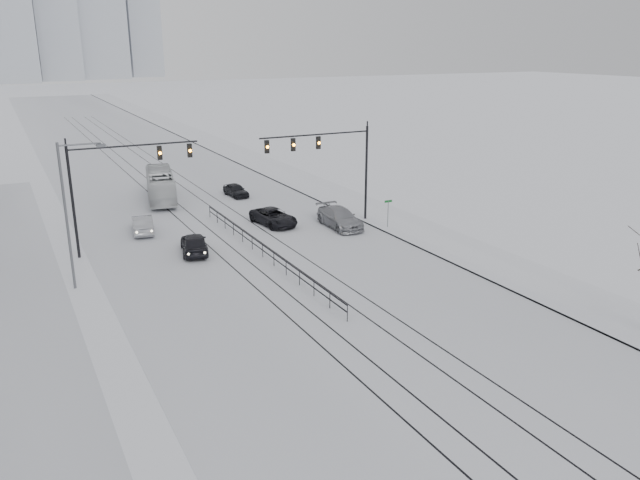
{
  "coord_description": "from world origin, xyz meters",
  "views": [
    {
      "loc": [
        -15.55,
        -8.77,
        14.41
      ],
      "look_at": [
        0.81,
        22.78,
        3.2
      ],
      "focal_mm": 35.0,
      "sensor_mm": 36.0,
      "label": 1
    }
  ],
  "objects_px": {
    "sedan_sb_inner": "(194,243)",
    "sedan_sb_outer": "(143,224)",
    "sedan_nb_far": "(236,190)",
    "box_truck": "(161,186)",
    "sedan_nb_right": "(340,218)",
    "sedan_nb_front": "(274,217)"
  },
  "relations": [
    {
      "from": "sedan_sb_outer",
      "to": "sedan_nb_far",
      "type": "height_order",
      "value": "sedan_sb_outer"
    },
    {
      "from": "sedan_nb_far",
      "to": "box_truck",
      "type": "height_order",
      "value": "box_truck"
    },
    {
      "from": "sedan_sb_inner",
      "to": "box_truck",
      "type": "height_order",
      "value": "box_truck"
    },
    {
      "from": "sedan_sb_inner",
      "to": "sedan_sb_outer",
      "type": "xyz_separation_m",
      "value": [
        -2.18,
        6.83,
        -0.03
      ]
    },
    {
      "from": "sedan_nb_right",
      "to": "box_truck",
      "type": "height_order",
      "value": "box_truck"
    },
    {
      "from": "sedan_nb_front",
      "to": "sedan_nb_far",
      "type": "distance_m",
      "value": 11.11
    },
    {
      "from": "sedan_sb_inner",
      "to": "sedan_nb_far",
      "type": "xyz_separation_m",
      "value": [
        8.74,
        15.25,
        -0.13
      ]
    },
    {
      "from": "sedan_nb_front",
      "to": "sedan_nb_right",
      "type": "xyz_separation_m",
      "value": [
        4.57,
        -3.08,
        0.11
      ]
    },
    {
      "from": "box_truck",
      "to": "sedan_sb_inner",
      "type": "bearing_deg",
      "value": 95.1
    },
    {
      "from": "sedan_nb_front",
      "to": "box_truck",
      "type": "distance_m",
      "value": 14.42
    },
    {
      "from": "sedan_nb_far",
      "to": "box_truck",
      "type": "bearing_deg",
      "value": 159.43
    },
    {
      "from": "sedan_nb_front",
      "to": "sedan_nb_right",
      "type": "distance_m",
      "value": 5.51
    },
    {
      "from": "sedan_nb_front",
      "to": "sedan_nb_far",
      "type": "bearing_deg",
      "value": 78.03
    },
    {
      "from": "sedan_nb_right",
      "to": "sedan_sb_inner",
      "type": "bearing_deg",
      "value": -172.91
    },
    {
      "from": "sedan_sb_inner",
      "to": "box_truck",
      "type": "bearing_deg",
      "value": -84.15
    },
    {
      "from": "sedan_sb_inner",
      "to": "sedan_nb_far",
      "type": "bearing_deg",
      "value": -107.89
    },
    {
      "from": "sedan_sb_outer",
      "to": "sedan_nb_far",
      "type": "xyz_separation_m",
      "value": [
        10.91,
        8.42,
        -0.1
      ]
    },
    {
      "from": "sedan_sb_inner",
      "to": "sedan_sb_outer",
      "type": "bearing_deg",
      "value": -60.41
    },
    {
      "from": "sedan_sb_inner",
      "to": "sedan_nb_right",
      "type": "height_order",
      "value": "sedan_nb_right"
    },
    {
      "from": "sedan_nb_right",
      "to": "sedan_sb_outer",
      "type": "bearing_deg",
      "value": 160.84
    },
    {
      "from": "sedan_sb_outer",
      "to": "box_truck",
      "type": "relative_size",
      "value": 0.43
    },
    {
      "from": "sedan_sb_inner",
      "to": "box_truck",
      "type": "xyz_separation_m",
      "value": [
        1.83,
        17.19,
        0.67
      ]
    }
  ]
}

